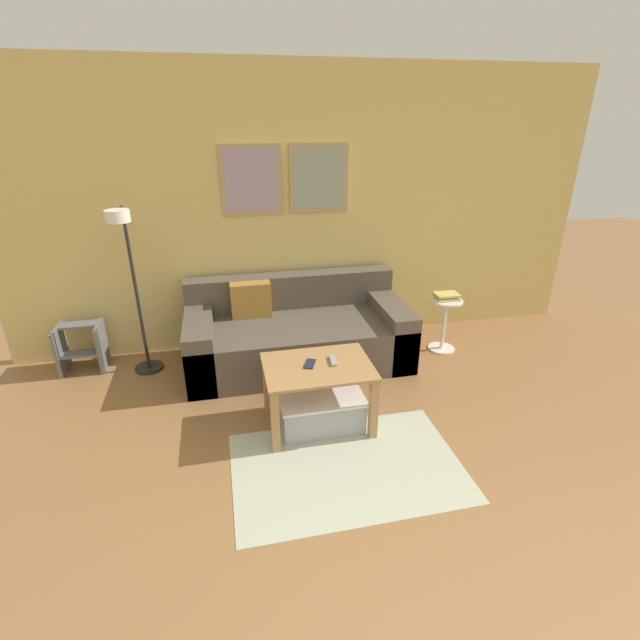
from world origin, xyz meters
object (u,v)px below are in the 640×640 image
couch (297,334)px  side_table (444,320)px  step_stool (81,346)px  remote_control (333,361)px  book_stack (447,296)px  floor_lamp (130,272)px  storage_bin (320,409)px  coffee_table (318,379)px  cell_phone (310,364)px

couch → side_table: 1.42m
couch → step_stool: (-1.90, 0.25, -0.04)m
remote_control → book_stack: bearing=39.9°
floor_lamp → book_stack: floor_lamp is taller
storage_bin → floor_lamp: bearing=143.0°
coffee_table → remote_control: bearing=12.3°
book_stack → remote_control: size_ratio=1.53×
storage_bin → book_stack: 1.75m
side_table → remote_control: bearing=-146.2°
couch → side_table: couch is taller
couch → floor_lamp: size_ratio=1.34×
side_table → book_stack: 0.24m
cell_phone → book_stack: bearing=53.9°
book_stack → step_stool: book_stack is taller
floor_lamp → cell_phone: (1.27, -0.98, -0.46)m
couch → book_stack: couch is taller
floor_lamp → remote_control: (1.44, -0.98, -0.45)m
floor_lamp → remote_control: size_ratio=9.79×
couch → cell_phone: size_ratio=14.07×
remote_control → step_stool: size_ratio=0.36×
side_table → storage_bin: bearing=-147.1°
coffee_table → remote_control: 0.17m
remote_control → floor_lamp: bearing=151.7°
remote_control → step_stool: remote_control is taller
cell_phone → coffee_table: bearing=-2.8°
storage_bin → remote_control: bearing=19.4°
storage_bin → side_table: size_ratio=1.18×
step_stool → storage_bin: bearing=-33.6°
side_table → step_stool: (-3.32, 0.34, -0.08)m
side_table → book_stack: size_ratio=2.26×
cell_phone → step_stool: (-1.84, 1.23, -0.27)m
storage_bin → step_stool: 2.29m
floor_lamp → coffee_table: bearing=-37.0°
book_stack → side_table: bearing=-94.2°
coffee_table → floor_lamp: (-1.33, 1.00, 0.57)m
side_table → cell_phone: 1.74m
floor_lamp → cell_phone: bearing=-37.4°
side_table → step_stool: 3.34m
storage_bin → remote_control: size_ratio=4.08×
storage_bin → step_stool: bearing=146.4°
cell_phone → floor_lamp: bearing=165.5°
couch → side_table: size_ratio=3.80×
coffee_table → step_stool: size_ratio=1.82×
floor_lamp → remote_control: bearing=-34.1°
storage_bin → book_stack: (1.42, 0.93, 0.42)m
coffee_table → storage_bin: coffee_table is taller
floor_lamp → step_stool: size_ratio=3.49×
book_stack → step_stool: (-3.32, 0.33, -0.32)m
step_stool → side_table: bearing=-5.9°
storage_bin → book_stack: bearing=33.2°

